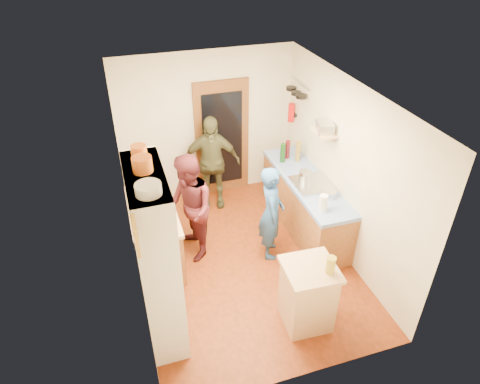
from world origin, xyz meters
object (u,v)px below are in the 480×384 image
right_counter_base (305,205)px  island_base (307,297)px  hutch_body (156,258)px  person_left (190,207)px  person_back (212,163)px  person_hob (273,214)px

right_counter_base → island_base: bearing=-113.9°
hutch_body → person_left: (0.64, 1.25, -0.27)m
island_base → person_back: (-0.45, 2.88, 0.40)m
right_counter_base → person_back: (-1.24, 1.09, 0.41)m
hutch_body → person_hob: bearing=25.2°
hutch_body → island_base: hutch_body is taller
right_counter_base → person_left: (-1.86, -0.05, 0.41)m
person_hob → person_left: 1.20m
person_back → person_hob: bearing=-58.7°
right_counter_base → person_left: 1.90m
hutch_body → person_hob: hutch_body is taller
island_base → person_back: size_ratio=0.52×
island_base → person_hob: 1.37m
island_base → person_hob: bearing=87.3°
person_back → island_base: bearing=-68.0°
right_counter_base → island_base: size_ratio=2.56×
island_base → person_left: person_left is taller
person_left → person_back: size_ratio=0.99×
island_base → person_back: 2.95m
island_base → right_counter_base: bearing=66.1°
right_counter_base → island_base: 1.97m
person_hob → hutch_body: bearing=132.0°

